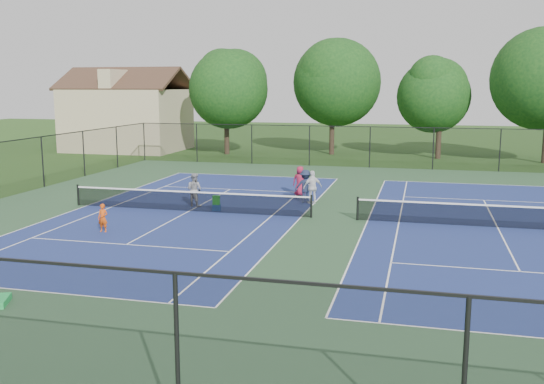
% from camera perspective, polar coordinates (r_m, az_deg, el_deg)
% --- Properties ---
extents(ground, '(140.00, 140.00, 0.00)m').
position_cam_1_polar(ground, '(27.58, 5.86, -2.54)').
color(ground, '#234716').
rests_on(ground, ground).
extents(court_pad, '(36.00, 36.00, 0.01)m').
position_cam_1_polar(court_pad, '(27.57, 5.86, -2.53)').
color(court_pad, '#2A4B2F').
rests_on(court_pad, ground).
extents(tennis_court_left, '(12.00, 23.83, 1.07)m').
position_cam_1_polar(tennis_court_left, '(29.34, -7.80, -1.63)').
color(tennis_court_left, navy).
rests_on(tennis_court_left, ground).
extents(tennis_court_right, '(12.00, 23.83, 1.07)m').
position_cam_1_polar(tennis_court_right, '(27.49, 20.47, -2.96)').
color(tennis_court_right, navy).
rests_on(tennis_court_right, ground).
extents(perimeter_fence, '(36.08, 36.08, 3.02)m').
position_cam_1_polar(perimeter_fence, '(27.27, 5.91, 0.74)').
color(perimeter_fence, black).
rests_on(perimeter_fence, ground).
extents(tree_back_a, '(6.80, 6.80, 9.15)m').
position_cam_1_polar(tree_back_a, '(53.36, -4.34, 10.04)').
color(tree_back_a, '#2D2116').
rests_on(tree_back_a, ground).
extents(tree_back_b, '(7.60, 7.60, 10.03)m').
position_cam_1_polar(tree_back_b, '(53.23, 5.74, 10.62)').
color(tree_back_b, '#2D2116').
rests_on(tree_back_b, ground).
extents(tree_back_c, '(6.00, 6.00, 8.40)m').
position_cam_1_polar(tree_back_c, '(51.68, 15.60, 9.10)').
color(tree_back_c, '#2D2116').
rests_on(tree_back_c, ground).
extents(clapboard_house, '(10.80, 8.10, 7.65)m').
position_cam_1_polar(clapboard_house, '(58.25, -13.44, 6.90)').
color(clapboard_house, tan).
rests_on(clapboard_house, ground).
extents(child_player, '(0.44, 0.30, 1.18)m').
position_cam_1_polar(child_player, '(25.85, -15.63, -2.37)').
color(child_player, '#DB4B0E').
rests_on(child_player, ground).
extents(instructor, '(0.96, 0.83, 1.69)m').
position_cam_1_polar(instructor, '(30.37, -7.31, 0.21)').
color(instructor, gray).
rests_on(instructor, ground).
extents(bystander_a, '(1.07, 0.88, 1.71)m').
position_cam_1_polar(bystander_a, '(30.87, 3.85, 0.45)').
color(bystander_a, white).
rests_on(bystander_a, ground).
extents(bystander_b, '(1.15, 0.70, 1.72)m').
position_cam_1_polar(bystander_b, '(31.07, 3.16, 0.53)').
color(bystander_b, '#1C253E').
rests_on(bystander_b, ground).
extents(bystander_c, '(0.80, 0.53, 1.63)m').
position_cam_1_polar(bystander_c, '(33.11, 2.65, 1.04)').
color(bystander_c, maroon).
rests_on(bystander_c, ground).
extents(ball_crate, '(0.45, 0.35, 0.32)m').
position_cam_1_polar(ball_crate, '(29.27, -5.26, -1.48)').
color(ball_crate, navy).
rests_on(ball_crate, ground).
extents(ball_hopper, '(0.39, 0.34, 0.42)m').
position_cam_1_polar(ball_hopper, '(29.20, -5.27, -0.77)').
color(ball_hopper, green).
rests_on(ball_hopper, ball_crate).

